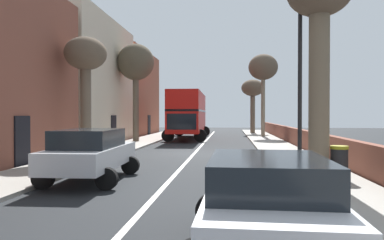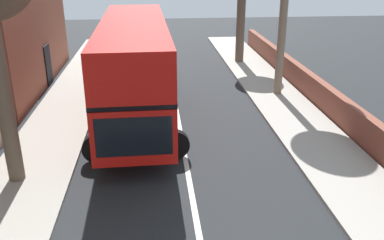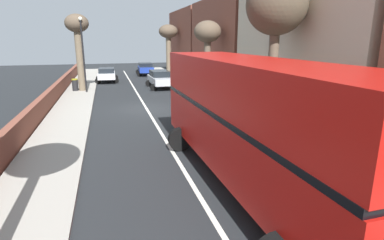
% 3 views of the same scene
% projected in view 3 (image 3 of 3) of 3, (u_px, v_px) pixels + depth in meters
% --- Properties ---
extents(ground_plane, '(84.00, 84.00, 0.00)m').
position_uv_depth(ground_plane, '(146.00, 108.00, 21.26)').
color(ground_plane, black).
extents(road_centre_line, '(0.16, 54.00, 0.01)m').
position_uv_depth(road_centre_line, '(146.00, 108.00, 21.26)').
color(road_centre_line, silver).
rests_on(road_centre_line, ground).
extents(sidewalk_left, '(2.60, 60.00, 0.12)m').
position_uv_depth(sidewalk_left, '(213.00, 104.00, 22.51)').
color(sidewalk_left, '#9E998E').
rests_on(sidewalk_left, ground).
extents(sidewalk_right, '(2.60, 60.00, 0.12)m').
position_uv_depth(sidewalk_right, '(71.00, 112.00, 19.99)').
color(sidewalk_right, '#9E998E').
rests_on(sidewalk_right, ground).
extents(terraced_houses_left, '(4.07, 47.52, 9.10)m').
position_uv_depth(terraced_houses_left, '(265.00, 44.00, 21.91)').
color(terraced_houses_left, brown).
rests_on(terraced_houses_left, ground).
extents(boundary_wall_right, '(0.36, 54.00, 1.21)m').
position_uv_depth(boundary_wall_right, '(44.00, 105.00, 19.45)').
color(boundary_wall_right, brown).
rests_on(boundary_wall_right, ground).
extents(double_decker_bus, '(3.71, 11.32, 4.06)m').
position_uv_depth(double_decker_bus, '(250.00, 116.00, 9.46)').
color(double_decker_bus, '#B9120D').
rests_on(double_decker_bus, ground).
extents(parked_car_blue_left_0, '(2.61, 4.46, 1.61)m').
position_uv_depth(parked_car_blue_left_0, '(146.00, 68.00, 40.63)').
color(parked_car_blue_left_0, '#1E389E').
rests_on(parked_car_blue_left_0, ground).
extents(parked_car_white_right_1, '(2.54, 4.29, 1.52)m').
position_uv_depth(parked_car_white_right_1, '(107.00, 74.00, 34.10)').
color(parked_car_white_right_1, silver).
rests_on(parked_car_white_right_1, ground).
extents(parked_car_silver_left_2, '(2.59, 4.62, 1.68)m').
position_uv_depth(parked_car_silver_left_2, '(160.00, 78.00, 29.89)').
color(parked_car_silver_left_2, '#B7BABF').
rests_on(parked_car_silver_left_2, ground).
extents(street_tree_left_0, '(2.33, 2.33, 6.25)m').
position_uv_depth(street_tree_left_0, '(168.00, 36.00, 38.06)').
color(street_tree_left_0, brown).
rests_on(street_tree_left_0, sidewalk_left).
extents(street_tree_right_1, '(2.00, 2.00, 6.62)m').
position_uv_depth(street_tree_right_1, '(78.00, 33.00, 26.69)').
color(street_tree_right_1, brown).
rests_on(street_tree_right_1, sidewalk_right).
extents(street_tree_left_2, '(2.79, 2.79, 7.44)m').
position_uv_depth(street_tree_left_2, '(276.00, 8.00, 14.06)').
color(street_tree_left_2, brown).
rests_on(street_tree_left_2, sidewalk_left).
extents(street_tree_left_4, '(2.09, 2.09, 5.89)m').
position_uv_depth(street_tree_left_4, '(207.00, 37.00, 23.69)').
color(street_tree_left_4, brown).
rests_on(street_tree_left_4, sidewalk_left).
extents(lamppost_right, '(0.32, 0.32, 6.31)m').
position_uv_depth(lamppost_right, '(83.00, 49.00, 26.17)').
color(lamppost_right, black).
rests_on(lamppost_right, sidewalk_right).
extents(litter_bin_right, '(0.55, 0.55, 1.07)m').
position_uv_depth(litter_bin_right, '(75.00, 85.00, 27.70)').
color(litter_bin_right, black).
rests_on(litter_bin_right, sidewalk_right).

